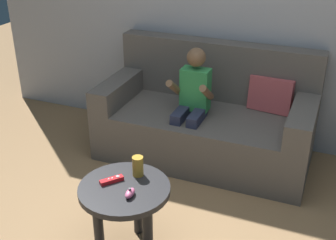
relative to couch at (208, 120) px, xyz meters
The scene contains 6 objects.
couch is the anchor object (origin of this frame).
person_seated_on_couch 0.30m from the couch, 113.91° to the right, with size 0.31×0.38×0.93m.
coffee_table 1.27m from the couch, 94.66° to the right, with size 0.53×0.53×0.45m.
game_remote_red_near_edge 1.28m from the couch, 98.63° to the right, with size 0.12×0.13×0.03m.
nunchuk_pink 1.35m from the couch, 91.35° to the right, with size 0.05×0.09×0.05m.
soda_can 1.15m from the couch, 94.11° to the right, with size 0.07×0.07×0.12m, color #B78C2D.
Camera 1 is at (0.77, -1.65, 1.90)m, focal length 47.25 mm.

